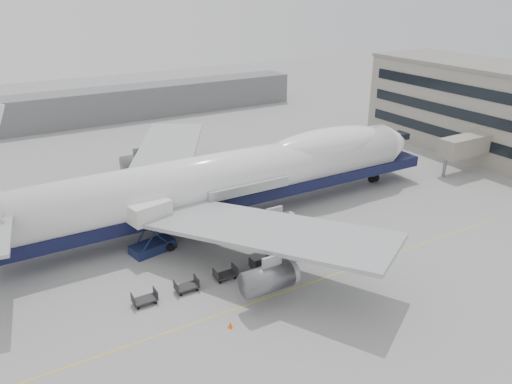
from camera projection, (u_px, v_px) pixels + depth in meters
ground at (280, 257)px, 55.65m from camera, size 260.00×260.00×0.00m
apron_line at (312, 283)px, 50.87m from camera, size 60.00×0.15×0.01m
hangar at (60, 110)px, 105.31m from camera, size 110.00×8.00×7.00m
airliner at (233, 176)px, 63.33m from camera, size 67.00×55.30×19.98m
catering_truck at (150, 224)px, 55.61m from camera, size 5.30×4.12×6.08m
traffic_cone at (230, 325)px, 44.11m from camera, size 0.43×0.43×0.63m
dolly_0 at (145, 299)px, 47.33m from camera, size 2.30×1.35×1.30m
dolly_1 at (187, 286)px, 49.34m from camera, size 2.30×1.35×1.30m
dolly_2 at (225, 274)px, 51.34m from camera, size 2.30×1.35×1.30m
dolly_3 at (261, 263)px, 53.35m from camera, size 2.30×1.35×1.30m
dolly_4 at (294, 253)px, 55.35m from camera, size 2.30×1.35×1.30m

